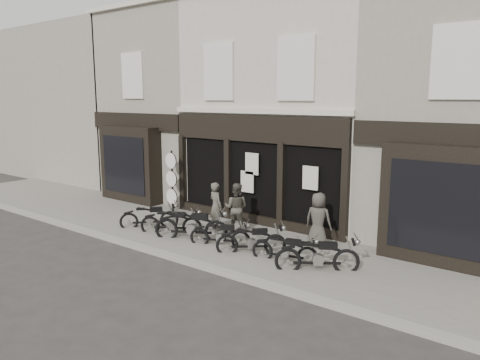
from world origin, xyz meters
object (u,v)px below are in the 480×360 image
Objects in this scene: motorcycle_1 at (172,224)px; man_left at (216,206)px; motorcycle_2 at (192,228)px; man_centre at (236,208)px; motorcycle_5 at (286,252)px; man_right at (318,220)px; motorcycle_4 at (252,243)px; advert_sign_post at (172,184)px; motorcycle_3 at (221,237)px; motorcycle_6 at (318,259)px; motorcycle_0 at (150,219)px.

motorcycle_1 is 1.58m from man_left.
man_centre is at bearing 36.91° from motorcycle_2.
man_right reaches higher than motorcycle_5.
motorcycle_4 is 2.66m from man_left.
man_left is 3.14m from advert_sign_post.
motorcycle_2 reaches higher than motorcycle_3.
advert_sign_post is at bearing 129.25° from motorcycle_6.
man_right reaches higher than motorcycle_3.
motorcycle_5 is at bearing 131.95° from man_centre.
motorcycle_5 is (2.29, 0.02, 0.00)m from motorcycle_3.
motorcycle_6 is 1.16× the size of man_centre.
motorcycle_4 is 2.16m from man_centre.
motorcycle_5 is (3.42, 0.09, -0.09)m from motorcycle_2.
motorcycle_6 is at bearing -24.97° from motorcycle_3.
advert_sign_post is at bearing 116.21° from motorcycle_2.
motorcycle_0 is at bearing 145.58° from motorcycle_1.
motorcycle_4 reaches higher than motorcycle_3.
motorcycle_2 is 1.34m from man_left.
motorcycle_1 is 1.13× the size of man_right.
man_left reaches higher than motorcycle_4.
man_right is (-0.94, 1.68, 0.53)m from motorcycle_6.
man_right is 6.63m from advert_sign_post.
advert_sign_post reaches higher than motorcycle_3.
man_left is (0.89, 1.19, 0.53)m from motorcycle_1.
man_centre is 2.89m from man_right.
motorcycle_4 is at bearing -15.95° from advert_sign_post.
man_left is at bearing -11.62° from advert_sign_post.
motorcycle_6 is (5.43, -0.03, 0.02)m from motorcycle_1.
motorcycle_1 is 2.11m from motorcycle_3.
motorcycle_5 is at bearing 178.64° from man_left.
man_left is (-1.22, 1.18, 0.56)m from motorcycle_3.
motorcycle_0 is 3.25m from motorcycle_3.
motorcycle_2 is at bearing 167.49° from motorcycle_5.
man_centre reaches higher than man_left.
motorcycle_5 is 6.88m from advert_sign_post.
motorcycle_2 is 1.30× the size of man_right.
man_right is at bearing -3.43° from motorcycle_2.
motorcycle_4 reaches higher than motorcycle_0.
man_right is at bearing 83.82° from motorcycle_6.
motorcycle_3 is at bearing 152.81° from man_left.
motorcycle_2 is at bearing -52.35° from motorcycle_0.
motorcycle_0 is 2.37m from advert_sign_post.
man_centre is at bearing 124.52° from motorcycle_6.
motorcycle_3 is (3.25, -0.06, -0.02)m from motorcycle_0.
motorcycle_0 is 2.13m from motorcycle_2.
motorcycle_3 is at bearing -31.26° from motorcycle_1.
motorcycle_6 is 1.16× the size of man_right.
motorcycle_0 is 1.14m from motorcycle_1.
motorcycle_1 is 0.74× the size of advert_sign_post.
motorcycle_6 is (4.45, 0.03, -0.03)m from motorcycle_2.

